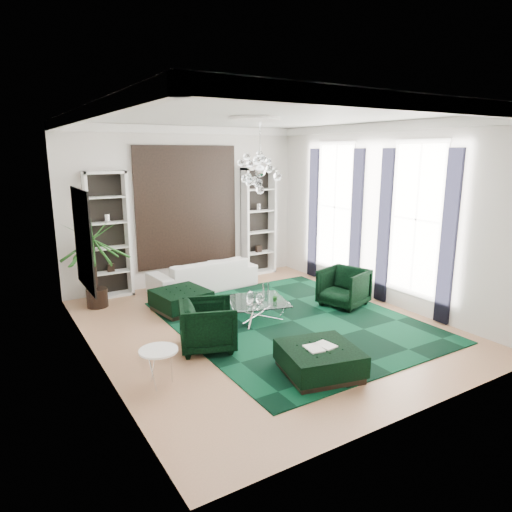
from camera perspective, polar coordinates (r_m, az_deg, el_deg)
floor at (r=8.71m, az=0.88°, el=-8.73°), size 6.00×7.00×0.02m
ceiling at (r=8.11m, az=0.97°, el=17.21°), size 6.00×7.00×0.02m
wall_back at (r=11.29m, az=-8.71°, el=6.15°), size 6.00×0.02×3.80m
wall_front at (r=5.62m, az=20.47°, el=-1.33°), size 6.00×0.02×3.80m
wall_left at (r=7.08m, az=-20.13°, el=1.52°), size 0.02×7.00×3.80m
wall_right at (r=10.12m, az=15.54°, el=5.05°), size 0.02×7.00×3.80m
crown_molding at (r=8.11m, az=0.97°, el=16.44°), size 6.00×7.00×0.18m
ceiling_medallion at (r=8.37m, az=-0.18°, el=16.81°), size 0.90×0.90×0.05m
tapestry at (r=11.24m, az=-8.61°, el=6.13°), size 2.50×0.06×2.80m
shelving_left at (r=10.57m, az=-17.97°, el=2.47°), size 0.90×0.38×2.80m
shelving_right at (r=12.07m, az=0.32°, el=4.33°), size 0.90×0.38×2.80m
painting at (r=7.68m, az=-20.72°, el=1.93°), size 0.04×1.30×1.60m
window_near at (r=9.52m, az=19.40°, el=4.32°), size 0.03×1.10×2.90m
curtain_near_a at (r=9.06m, az=22.94°, el=2.03°), size 0.07×0.30×3.25m
curtain_near_b at (r=10.03m, az=15.73°, el=3.53°), size 0.07×0.30×3.25m
window_far at (r=11.17m, az=9.84°, el=6.04°), size 0.03×1.10×2.90m
curtain_far_a at (r=10.61m, az=12.42°, el=4.21°), size 0.07×0.30×3.25m
curtain_far_b at (r=11.77m, az=7.17°, el=5.25°), size 0.07×0.30×3.25m
rug at (r=8.91m, az=4.56°, el=-8.12°), size 4.20×5.00×0.02m
sofa at (r=10.87m, az=-6.60°, el=-2.29°), size 2.56×1.14×0.73m
armchair_left at (r=7.64m, az=-6.03°, el=-8.60°), size 1.14×1.13×0.82m
armchair_right at (r=9.81m, az=10.91°, el=-3.88°), size 1.11×1.09×0.81m
coffee_table at (r=8.98m, az=0.16°, el=-6.70°), size 1.34×1.34×0.37m
ottoman_side at (r=9.51m, az=-9.36°, el=-5.54°), size 1.12×1.12×0.44m
ottoman_front at (r=6.91m, az=7.92°, el=-12.86°), size 1.27×1.27×0.42m
book at (r=6.82m, az=7.98°, el=-11.14°), size 0.45×0.30×0.03m
side_table at (r=6.68m, az=-11.99°, el=-13.51°), size 0.72×0.72×0.52m
palm at (r=9.97m, az=-19.64°, el=0.46°), size 1.58×1.58×2.36m
chandelier at (r=8.60m, az=0.50°, el=10.57°), size 0.91×0.91×0.79m
table_plant at (r=8.84m, az=2.44°, el=-5.00°), size 0.14×0.13×0.22m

